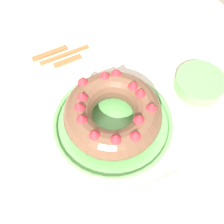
{
  "coord_description": "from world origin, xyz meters",
  "views": [
    {
      "loc": [
        0.28,
        -0.11,
        1.33
      ],
      "look_at": [
        -0.0,
        0.03,
        0.79
      ],
      "focal_mm": 42.0,
      "sensor_mm": 36.0,
      "label": 1
    }
  ],
  "objects_px": {
    "napkin": "(175,216)",
    "serving_knife": "(66,48)",
    "fork": "(79,49)",
    "serving_dish": "(112,121)",
    "cake_knife": "(80,57)",
    "side_bowl": "(200,83)",
    "bundt_cake": "(112,112)"
  },
  "relations": [
    {
      "from": "napkin",
      "to": "serving_knife",
      "type": "bearing_deg",
      "value": -177.76
    },
    {
      "from": "fork",
      "to": "serving_knife",
      "type": "distance_m",
      "value": 0.04
    },
    {
      "from": "serving_dish",
      "to": "cake_knife",
      "type": "height_order",
      "value": "serving_dish"
    },
    {
      "from": "serving_dish",
      "to": "fork",
      "type": "bearing_deg",
      "value": 174.21
    },
    {
      "from": "serving_knife",
      "to": "side_bowl",
      "type": "bearing_deg",
      "value": 39.57
    },
    {
      "from": "serving_dish",
      "to": "fork",
      "type": "height_order",
      "value": "serving_dish"
    },
    {
      "from": "serving_knife",
      "to": "napkin",
      "type": "bearing_deg",
      "value": 0.44
    },
    {
      "from": "serving_knife",
      "to": "cake_knife",
      "type": "xyz_separation_m",
      "value": [
        0.05,
        0.02,
        0.0
      ]
    },
    {
      "from": "serving_dish",
      "to": "serving_knife",
      "type": "height_order",
      "value": "serving_dish"
    },
    {
      "from": "fork",
      "to": "serving_knife",
      "type": "height_order",
      "value": "serving_knife"
    },
    {
      "from": "fork",
      "to": "napkin",
      "type": "xyz_separation_m",
      "value": [
        0.53,
        -0.01,
        -0.0
      ]
    },
    {
      "from": "serving_knife",
      "to": "side_bowl",
      "type": "height_order",
      "value": "side_bowl"
    },
    {
      "from": "bundt_cake",
      "to": "napkin",
      "type": "distance_m",
      "value": 0.27
    },
    {
      "from": "serving_dish",
      "to": "bundt_cake",
      "type": "height_order",
      "value": "bundt_cake"
    },
    {
      "from": "serving_dish",
      "to": "bundt_cake",
      "type": "xyz_separation_m",
      "value": [
        -0.0,
        -0.0,
        0.05
      ]
    },
    {
      "from": "bundt_cake",
      "to": "serving_knife",
      "type": "distance_m",
      "value": 0.3
    },
    {
      "from": "bundt_cake",
      "to": "napkin",
      "type": "bearing_deg",
      "value": 3.37
    },
    {
      "from": "cake_knife",
      "to": "napkin",
      "type": "height_order",
      "value": "cake_knife"
    },
    {
      "from": "bundt_cake",
      "to": "fork",
      "type": "height_order",
      "value": "bundt_cake"
    },
    {
      "from": "serving_dish",
      "to": "side_bowl",
      "type": "xyz_separation_m",
      "value": [
        0.01,
        0.26,
        0.01
      ]
    },
    {
      "from": "serving_dish",
      "to": "napkin",
      "type": "distance_m",
      "value": 0.26
    },
    {
      "from": "bundt_cake",
      "to": "fork",
      "type": "bearing_deg",
      "value": 174.21
    },
    {
      "from": "serving_dish",
      "to": "side_bowl",
      "type": "relative_size",
      "value": 2.26
    },
    {
      "from": "fork",
      "to": "side_bowl",
      "type": "xyz_separation_m",
      "value": [
        0.28,
        0.24,
        0.02
      ]
    },
    {
      "from": "fork",
      "to": "serving_dish",
      "type": "bearing_deg",
      "value": -11.22
    },
    {
      "from": "serving_knife",
      "to": "fork",
      "type": "bearing_deg",
      "value": 50.81
    },
    {
      "from": "serving_knife",
      "to": "bundt_cake",
      "type": "bearing_deg",
      "value": -0.55
    },
    {
      "from": "side_bowl",
      "to": "napkin",
      "type": "xyz_separation_m",
      "value": [
        0.25,
        -0.25,
        -0.02
      ]
    },
    {
      "from": "fork",
      "to": "cake_knife",
      "type": "bearing_deg",
      "value": -26.03
    },
    {
      "from": "side_bowl",
      "to": "cake_knife",
      "type": "bearing_deg",
      "value": -135.86
    },
    {
      "from": "fork",
      "to": "cake_knife",
      "type": "distance_m",
      "value": 0.03
    },
    {
      "from": "cake_knife",
      "to": "serving_dish",
      "type": "bearing_deg",
      "value": -0.79
    }
  ]
}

